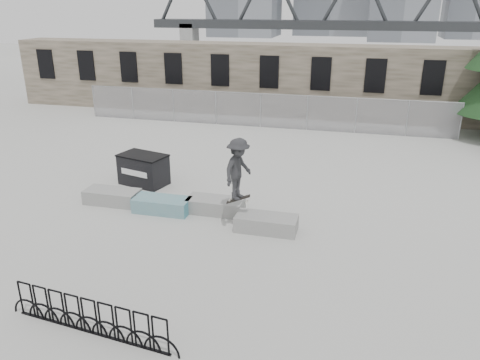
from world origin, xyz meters
name	(u,v)px	position (x,y,z in m)	size (l,w,h in m)	color
ground	(187,212)	(0.00, 0.00, 0.00)	(120.00, 120.00, 0.00)	#BABBB5
stone_wall	(273,79)	(0.00, 16.24, 2.26)	(36.00, 2.58, 4.50)	brown
chainlink_fence	(260,110)	(0.00, 12.50, 1.04)	(22.06, 0.06, 2.02)	gray
planter_far_left	(112,196)	(-2.95, 0.08, 0.28)	(2.00, 0.90, 0.51)	#959593
planter_center_left	(162,204)	(-0.85, -0.17, 0.28)	(2.00, 0.90, 0.51)	teal
planter_center_right	(215,205)	(0.99, 0.24, 0.28)	(2.00, 0.90, 0.51)	#959593
planter_offset	(266,223)	(3.02, -0.71, 0.28)	(2.00, 0.90, 0.51)	#959593
dumpster	(144,169)	(-2.65, 2.16, 0.63)	(2.14, 1.61, 1.25)	black
bike_rack	(90,317)	(0.21, -6.67, 0.44)	(4.47, 0.57, 0.90)	black
truss_bridge	(400,25)	(10.00, 55.00, 4.13)	(70.00, 3.00, 9.80)	#2D3033
skateboarder	(238,169)	(2.09, -0.74, 2.06)	(1.10, 1.46, 2.18)	#292A2C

